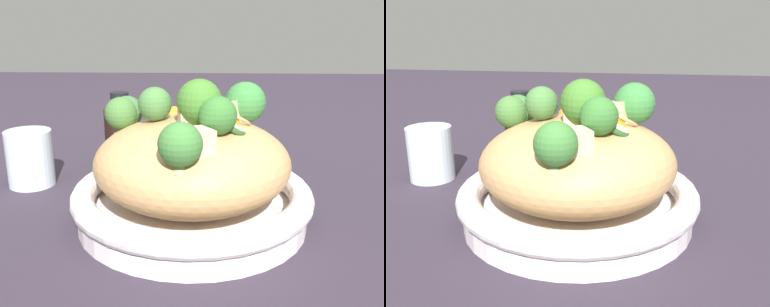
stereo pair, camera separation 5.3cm
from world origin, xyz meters
TOP-DOWN VIEW (x-y plane):
  - ground_plane at (0.00, 0.00)m, footprint 3.00×3.00m
  - serving_bowl at (0.00, 0.00)m, footprint 0.29×0.29m
  - noodle_heap at (0.00, 0.00)m, footprint 0.24×0.24m
  - broccoli_florets at (-0.00, -0.01)m, footprint 0.21×0.19m
  - carrot_coins at (0.02, 0.03)m, footprint 0.10×0.12m
  - zucchini_slices at (0.02, 0.02)m, footprint 0.10×0.17m
  - chicken_chunks at (0.02, -0.02)m, footprint 0.08×0.14m
  - soy_sauce_bottle at (-0.13, 0.20)m, footprint 0.05×0.05m
  - drinking_glass at (-0.25, 0.11)m, footprint 0.07×0.07m

SIDE VIEW (x-z plane):
  - ground_plane at x=0.00m, z-range 0.00..0.00m
  - serving_bowl at x=0.00m, z-range 0.00..0.05m
  - drinking_glass at x=-0.25m, z-range 0.00..0.08m
  - soy_sauce_bottle at x=-0.13m, z-range -0.01..0.12m
  - noodle_heap at x=0.00m, z-range 0.02..0.14m
  - zucchini_slices at x=0.02m, z-range 0.10..0.15m
  - carrot_coins at x=0.02m, z-range 0.11..0.14m
  - chicken_chunks at x=0.02m, z-range 0.11..0.15m
  - broccoli_florets at x=0.00m, z-range 0.10..0.18m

